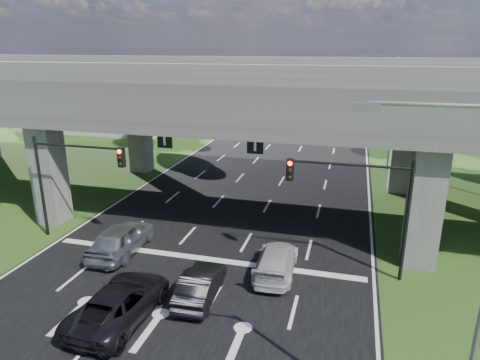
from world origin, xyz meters
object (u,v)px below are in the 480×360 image
at_px(car_dark, 201,285).
at_px(car_trailing, 120,303).
at_px(signal_right, 360,195).
at_px(signal_left, 71,171).
at_px(streetlight_near, 469,276).
at_px(streetlight_beyond, 381,88).
at_px(car_silver, 121,239).
at_px(streetlight_far, 389,105).
at_px(car_white, 276,261).

bearing_deg(car_dark, car_trailing, 36.94).
distance_m(signal_right, car_trailing, 11.70).
xyz_separation_m(signal_left, streetlight_near, (17.92, -9.94, 1.66)).
bearing_deg(signal_left, streetlight_beyond, 63.57).
bearing_deg(car_silver, streetlight_beyond, -112.37).
relative_size(streetlight_far, car_silver, 2.03).
bearing_deg(streetlight_near, signal_right, 102.88).
relative_size(signal_right, car_dark, 1.46).
relative_size(signal_right, signal_left, 1.00).
distance_m(streetlight_beyond, car_white, 37.84).
relative_size(signal_right, car_silver, 1.22).
height_order(car_white, car_trailing, car_trailing).
distance_m(streetlight_near, car_silver, 17.80).
distance_m(car_white, car_trailing, 7.68).
distance_m(streetlight_beyond, car_dark, 41.32).
distance_m(signal_left, car_trailing, 9.55).
xyz_separation_m(signal_left, car_white, (11.91, -0.94, -3.49)).
distance_m(streetlight_near, car_dark, 11.86).
distance_m(streetlight_far, car_dark, 26.13).
bearing_deg(streetlight_near, car_white, 123.74).
xyz_separation_m(streetlight_near, streetlight_beyond, (0.00, 46.00, 0.00)).
bearing_deg(car_trailing, streetlight_beyond, -103.22).
bearing_deg(streetlight_beyond, signal_left, -116.43).
distance_m(streetlight_far, streetlight_beyond, 16.00).
height_order(streetlight_far, car_trailing, streetlight_far).
distance_m(signal_left, car_white, 12.45).
height_order(car_silver, car_trailing, car_silver).
xyz_separation_m(streetlight_far, car_dark, (-8.87, -24.03, -5.14)).
bearing_deg(car_white, car_dark, 44.51).
height_order(signal_left, streetlight_near, streetlight_near).
relative_size(signal_right, streetlight_far, 0.60).
bearing_deg(signal_left, car_white, -4.53).
bearing_deg(streetlight_near, car_dark, 146.06).
distance_m(signal_left, car_dark, 10.48).
relative_size(car_dark, car_trailing, 0.76).
bearing_deg(streetlight_far, car_trailing, -113.71).
bearing_deg(car_dark, car_white, -136.69).
height_order(signal_right, car_white, signal_right).
xyz_separation_m(signal_right, signal_left, (-15.65, 0.00, 0.00)).
bearing_deg(car_silver, streetlight_far, -125.61).
distance_m(signal_right, signal_left, 15.65).
bearing_deg(car_white, streetlight_far, -108.16).
bearing_deg(signal_right, streetlight_beyond, 86.39).
height_order(car_silver, car_white, car_silver).
relative_size(streetlight_beyond, car_silver, 2.03).
xyz_separation_m(car_silver, car_trailing, (2.97, -5.31, -0.09)).
height_order(signal_right, signal_left, same).
xyz_separation_m(streetlight_far, car_silver, (-14.53, -21.00, -4.98)).
bearing_deg(streetlight_near, signal_left, 150.98).
height_order(signal_right, streetlight_far, streetlight_far).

